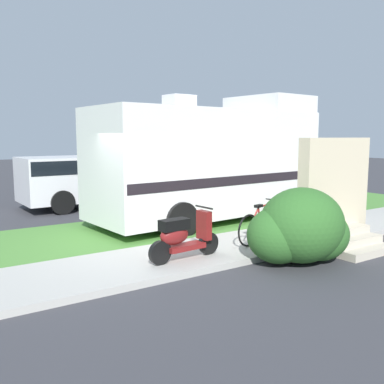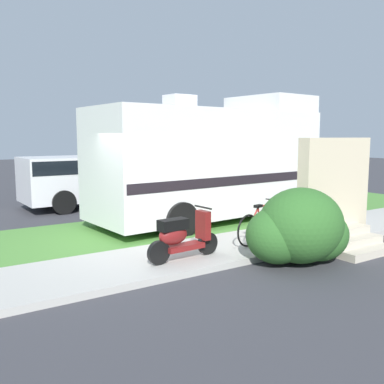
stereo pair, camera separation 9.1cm
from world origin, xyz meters
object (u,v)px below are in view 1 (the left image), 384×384
scooter (183,236)px  bicycle (263,225)px  pickup_truck_near (83,180)px  pickup_truck_far (141,169)px  bottle_green (286,231)px  motorhome_rv (211,161)px

scooter → bicycle: scooter is taller
pickup_truck_near → pickup_truck_far: bearing=41.1°
scooter → bottle_green: size_ratio=6.13×
motorhome_rv → scooter: (-2.95, -3.11, -1.16)m
motorhome_rv → scooter: size_ratio=4.34×
bicycle → pickup_truck_near: pickup_truck_near is taller
motorhome_rv → pickup_truck_near: size_ratio=1.33×
scooter → pickup_truck_far: (4.78, 11.05, 0.36)m
pickup_truck_near → bicycle: bearing=-79.2°
scooter → pickup_truck_near: 7.62m
scooter → pickup_truck_near: size_ratio=0.31×
motorhome_rv → pickup_truck_far: 8.19m
pickup_truck_far → bicycle: bearing=-103.3°
bicycle → pickup_truck_far: (2.58, 10.90, 0.43)m
pickup_truck_far → bottle_green: pickup_truck_far is taller
scooter → bicycle: (2.20, 0.15, -0.07)m
motorhome_rv → bicycle: 3.29m
motorhome_rv → bicycle: motorhome_rv is taller
scooter → bottle_green: (3.07, 0.31, -0.35)m
scooter → bicycle: bearing=4.0°
pickup_truck_far → bottle_green: bearing=-99.1°
motorhome_rv → pickup_truck_near: bearing=115.8°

